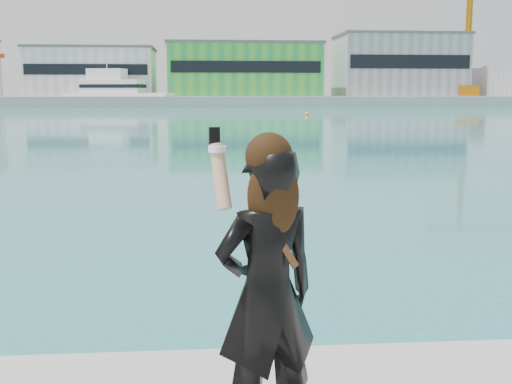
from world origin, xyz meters
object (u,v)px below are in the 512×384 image
at_px(dock_crane, 475,29).
at_px(woman, 267,286).
at_px(motor_yacht, 116,93).
at_px(buoy_near, 307,115).

relative_size(dock_crane, woman, 14.18).
xyz_separation_m(motor_yacht, woman, (16.16, -117.87, -0.93)).
distance_m(motor_yacht, buoy_near, 53.56).
xyz_separation_m(dock_crane, motor_yacht, (-69.46, -4.37, -12.48)).
bearing_deg(dock_crane, buoy_near, -129.63).
bearing_deg(woman, motor_yacht, -102.59).
distance_m(dock_crane, motor_yacht, 70.71).
relative_size(buoy_near, woman, 0.30).
distance_m(motor_yacht, woman, 118.98).
bearing_deg(motor_yacht, dock_crane, 18.23).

